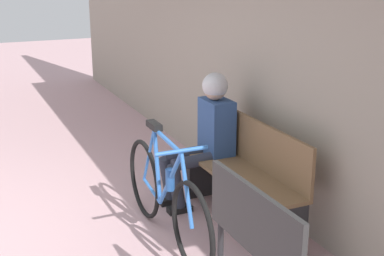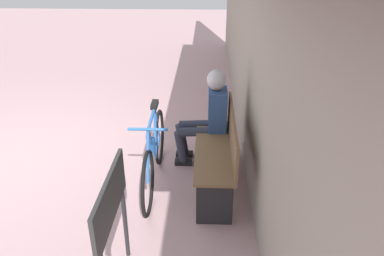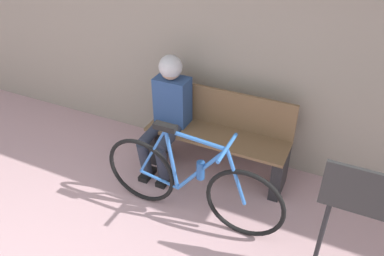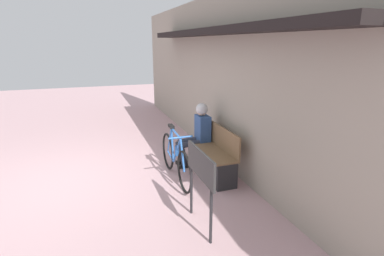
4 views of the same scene
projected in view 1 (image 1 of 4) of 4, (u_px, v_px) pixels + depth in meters
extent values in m
cube|color=#9E9384|center=(264.00, 26.00, 4.66)|extent=(12.00, 0.12, 3.20)
cube|color=brown|center=(240.00, 173.00, 4.43)|extent=(1.43, 0.42, 0.03)
cube|color=brown|center=(261.00, 146.00, 4.44)|extent=(1.43, 0.03, 0.40)
cube|color=#232326|center=(204.00, 173.00, 5.07)|extent=(0.10, 0.36, 0.44)
cube|color=#232326|center=(283.00, 234.00, 3.92)|extent=(0.10, 0.36, 0.44)
torus|color=black|center=(144.00, 179.00, 4.60)|extent=(0.69, 0.04, 0.69)
torus|color=black|center=(192.00, 229.00, 3.74)|extent=(0.69, 0.04, 0.69)
cylinder|color=blue|center=(167.00, 140.00, 3.98)|extent=(0.54, 0.03, 0.07)
cylinder|color=blue|center=(170.00, 180.00, 4.02)|extent=(0.47, 0.03, 0.58)
cylinder|color=blue|center=(157.00, 166.00, 4.25)|extent=(0.13, 0.03, 0.60)
cylinder|color=blue|center=(152.00, 190.00, 4.45)|extent=(0.38, 0.03, 0.09)
cylinder|color=blue|center=(149.00, 155.00, 4.40)|extent=(0.30, 0.02, 0.54)
cylinder|color=blue|center=(187.00, 191.00, 3.74)|extent=(0.21, 0.03, 0.51)
cube|color=black|center=(154.00, 125.00, 4.20)|extent=(0.20, 0.07, 0.05)
cylinder|color=blue|center=(181.00, 151.00, 3.74)|extent=(0.03, 0.40, 0.03)
cylinder|color=#235199|center=(170.00, 180.00, 4.02)|extent=(0.07, 0.07, 0.17)
cylinder|color=#2D3342|center=(186.00, 154.00, 4.87)|extent=(0.11, 0.43, 0.13)
cylinder|color=#2D3342|center=(168.00, 178.00, 4.85)|extent=(0.11, 0.17, 0.41)
cube|color=black|center=(171.00, 200.00, 4.93)|extent=(0.10, 0.22, 0.06)
cylinder|color=#2D3342|center=(196.00, 161.00, 4.69)|extent=(0.11, 0.43, 0.13)
cylinder|color=#2D3342|center=(176.00, 186.00, 4.68)|extent=(0.11, 0.17, 0.41)
cube|color=black|center=(180.00, 209.00, 4.76)|extent=(0.10, 0.22, 0.06)
cube|color=#2D4C84|center=(217.00, 126.00, 4.80)|extent=(0.34, 0.22, 0.50)
sphere|color=tan|center=(215.00, 89.00, 4.69)|extent=(0.20, 0.20, 0.20)
sphere|color=silver|center=(215.00, 86.00, 4.69)|extent=(0.23, 0.23, 0.23)
cube|color=#2D2D2D|center=(253.00, 221.00, 2.70)|extent=(0.86, 0.03, 0.36)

